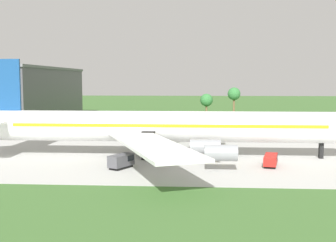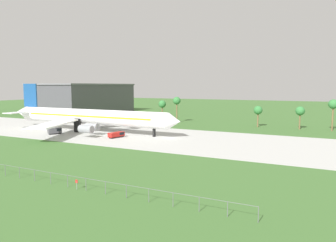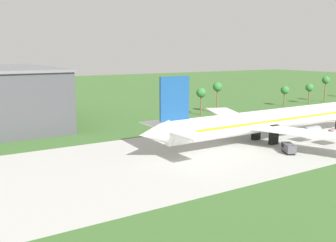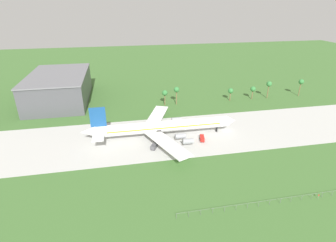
% 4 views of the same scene
% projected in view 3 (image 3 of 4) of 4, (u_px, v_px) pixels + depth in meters
% --- Properties ---
extents(jet_airliner, '(77.65, 60.77, 18.06)m').
position_uv_depth(jet_airliner, '(271.00, 120.00, 97.94)').
color(jet_airliner, white).
rests_on(jet_airliner, ground_plane).
extents(baggage_tug, '(3.97, 4.96, 2.24)m').
position_uv_depth(baggage_tug, '(288.00, 148.00, 86.91)').
color(baggage_tug, black).
rests_on(baggage_tug, ground_plane).
extents(palm_tree_row, '(101.61, 3.60, 12.34)m').
position_uv_depth(palm_tree_row, '(289.00, 86.00, 162.86)').
color(palm_tree_row, brown).
rests_on(palm_tree_row, ground_plane).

